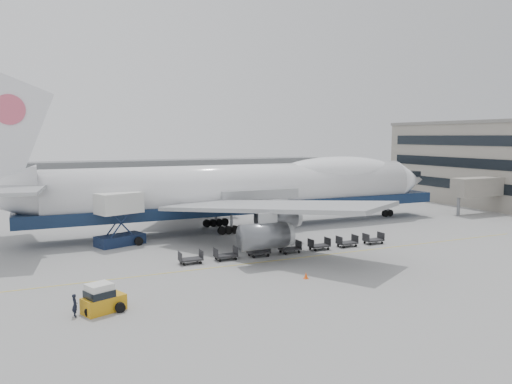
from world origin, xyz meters
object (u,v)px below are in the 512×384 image
baggage_tug (102,299)px  airliner (248,188)px  catering_truck (119,216)px  ground_worker (75,305)px

baggage_tug → airliner: bearing=27.4°
airliner → baggage_tug: bearing=-131.3°
catering_truck → ground_worker: bearing=-126.7°
airliner → baggage_tug: 35.25m
baggage_tug → ground_worker: baggage_tug is taller
airliner → ground_worker: bearing=-133.4°
baggage_tug → catering_truck: bearing=56.2°
airliner → ground_worker: size_ratio=40.54×
airliner → ground_worker: (-24.94, -26.41, -4.80)m
catering_truck → airliner: bearing=-8.1°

